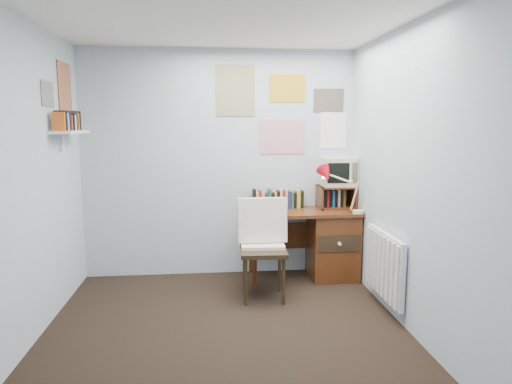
% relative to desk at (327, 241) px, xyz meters
% --- Properties ---
extents(ground, '(3.50, 3.50, 0.00)m').
position_rel_desk_xyz_m(ground, '(-1.17, -1.48, -0.41)').
color(ground, black).
rests_on(ground, ground).
extents(back_wall, '(3.00, 0.02, 2.50)m').
position_rel_desk_xyz_m(back_wall, '(-1.17, 0.27, 0.84)').
color(back_wall, '#ACB7C4').
rests_on(back_wall, ground).
extents(left_wall, '(0.02, 3.50, 2.50)m').
position_rel_desk_xyz_m(left_wall, '(-2.67, -1.48, 0.84)').
color(left_wall, '#ACB7C4').
rests_on(left_wall, ground).
extents(right_wall, '(0.02, 3.50, 2.50)m').
position_rel_desk_xyz_m(right_wall, '(0.33, -1.48, 0.84)').
color(right_wall, '#ACB7C4').
rests_on(right_wall, ground).
extents(ceiling, '(3.00, 3.50, 0.02)m').
position_rel_desk_xyz_m(ceiling, '(-1.17, -1.48, 2.09)').
color(ceiling, white).
rests_on(ceiling, back_wall).
extents(desk, '(1.20, 0.55, 0.76)m').
position_rel_desk_xyz_m(desk, '(0.00, 0.00, 0.00)').
color(desk, '#592B14').
rests_on(desk, ground).
extents(desk_chair, '(0.50, 0.48, 0.95)m').
position_rel_desk_xyz_m(desk_chair, '(-0.78, -0.55, 0.07)').
color(desk_chair, black).
rests_on(desk_chair, ground).
extents(desk_lamp, '(0.37, 0.34, 0.44)m').
position_rel_desk_xyz_m(desk_lamp, '(0.27, -0.22, 0.58)').
color(desk_lamp, red).
rests_on(desk_lamp, desk).
extents(tv_riser, '(0.40, 0.30, 0.25)m').
position_rel_desk_xyz_m(tv_riser, '(0.12, 0.11, 0.48)').
color(tv_riser, '#592B14').
rests_on(tv_riser, desk).
extents(crt_tv, '(0.37, 0.34, 0.34)m').
position_rel_desk_xyz_m(crt_tv, '(0.14, 0.13, 0.78)').
color(crt_tv, beige).
rests_on(crt_tv, tv_riser).
extents(book_row, '(0.60, 0.14, 0.22)m').
position_rel_desk_xyz_m(book_row, '(-0.51, 0.18, 0.46)').
color(book_row, '#592B14').
rests_on(book_row, desk).
extents(radiator, '(0.09, 0.80, 0.60)m').
position_rel_desk_xyz_m(radiator, '(0.29, -0.93, 0.01)').
color(radiator, white).
rests_on(radiator, right_wall).
extents(wall_shelf, '(0.20, 0.62, 0.24)m').
position_rel_desk_xyz_m(wall_shelf, '(-2.57, -0.38, 1.21)').
color(wall_shelf, white).
rests_on(wall_shelf, left_wall).
extents(posters_back, '(1.20, 0.01, 0.90)m').
position_rel_desk_xyz_m(posters_back, '(-0.47, 0.26, 1.44)').
color(posters_back, white).
rests_on(posters_back, back_wall).
extents(posters_left, '(0.01, 0.70, 0.60)m').
position_rel_desk_xyz_m(posters_left, '(-2.67, -0.38, 1.59)').
color(posters_left, white).
rests_on(posters_left, left_wall).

